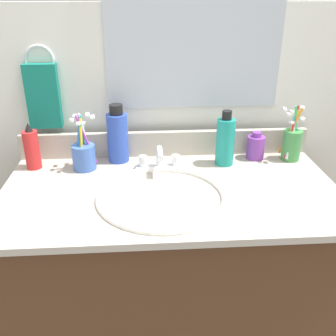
{
  "coord_description": "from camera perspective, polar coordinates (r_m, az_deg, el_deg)",
  "views": [
    {
      "loc": [
        -0.08,
        -1.04,
        1.34
      ],
      "look_at": [
        -0.01,
        0.0,
        0.85
      ],
      "focal_mm": 41.16,
      "sensor_mm": 36.0,
      "label": 1
    }
  ],
  "objects": [
    {
      "name": "bottle_cream_purple",
      "position": [
        1.41,
        12.84,
        3.08
      ],
      "size": [
        0.06,
        0.06,
        0.1
      ],
      "color": "#7A3899",
      "rests_on": "countertop"
    },
    {
      "name": "countertop",
      "position": [
        1.18,
        0.4,
        -3.51
      ],
      "size": [
        1.03,
        0.55,
        0.02
      ],
      "primitive_type": "cube",
      "color": "#B2A899",
      "rests_on": "vanity_cabinet"
    },
    {
      "name": "backsplash",
      "position": [
        1.4,
        -0.4,
        3.67
      ],
      "size": [
        1.03,
        0.02,
        0.09
      ],
      "primitive_type": "cube",
      "color": "#B2A899",
      "rests_on": "countertop"
    },
    {
      "name": "cup_green",
      "position": [
        1.42,
        17.85,
        3.54
      ],
      "size": [
        0.08,
        0.08,
        0.2
      ],
      "color": "#3F8C47",
      "rests_on": "countertop"
    },
    {
      "name": "hand_towel",
      "position": [
        1.4,
        -18.0,
        10.05
      ],
      "size": [
        0.11,
        0.04,
        0.22
      ],
      "primitive_type": "cube",
      "color": "#147260"
    },
    {
      "name": "sink_basin",
      "position": [
        1.14,
        -0.78,
        -5.71
      ],
      "size": [
        0.39,
        0.39,
        0.11
      ],
      "color": "white",
      "rests_on": "countertop"
    },
    {
      "name": "bottle_mouthwash_teal",
      "position": [
        1.33,
        8.47,
        3.99
      ],
      "size": [
        0.06,
        0.06,
        0.19
      ],
      "color": "teal",
      "rests_on": "countertop"
    },
    {
      "name": "vanity_cabinet",
      "position": [
        1.41,
        0.35,
        -17.56
      ],
      "size": [
        0.99,
        0.51,
        0.76
      ],
      "primitive_type": "cube",
      "color": "#4C2D19",
      "rests_on": "ground_plane"
    },
    {
      "name": "bottle_spray_red",
      "position": [
        1.36,
        -19.54,
        2.74
      ],
      "size": [
        0.05,
        0.05,
        0.16
      ],
      "color": "red",
      "rests_on": "countertop"
    },
    {
      "name": "towel_ring",
      "position": [
        1.4,
        -18.51,
        14.98
      ],
      "size": [
        0.1,
        0.01,
        0.1
      ],
      "primitive_type": "torus",
      "rotation": [
        1.57,
        0.0,
        0.0
      ],
      "color": "silver"
    },
    {
      "name": "back_wall",
      "position": [
        1.53,
        -0.52,
        -1.68
      ],
      "size": [
        2.13,
        0.04,
        1.3
      ],
      "primitive_type": "cube",
      "color": "silver",
      "rests_on": "ground_plane"
    },
    {
      "name": "bottle_shampoo_blue",
      "position": [
        1.35,
        -7.48,
        4.73
      ],
      "size": [
        0.07,
        0.07,
        0.2
      ],
      "color": "#2D4CB2",
      "rests_on": "countertop"
    },
    {
      "name": "mirror_panel",
      "position": [
        1.35,
        3.95,
        20.56
      ],
      "size": [
        0.6,
        0.01,
        0.56
      ],
      "primitive_type": "cube",
      "color": "#B2BCC6"
    },
    {
      "name": "cup_blue_plastic",
      "position": [
        1.32,
        -12.37,
        1.95
      ],
      "size": [
        0.08,
        0.08,
        0.2
      ],
      "color": "#3F66B7",
      "rests_on": "countertop"
    },
    {
      "name": "faucet",
      "position": [
        1.29,
        -1.27,
        0.93
      ],
      "size": [
        0.16,
        0.1,
        0.08
      ],
      "color": "silver",
      "rests_on": "countertop"
    }
  ]
}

